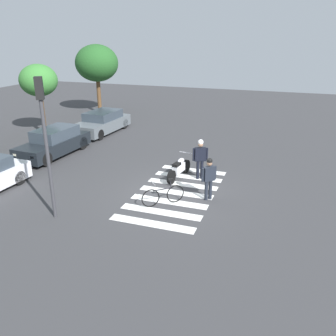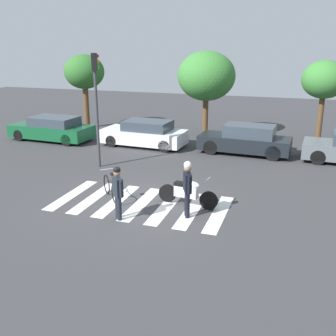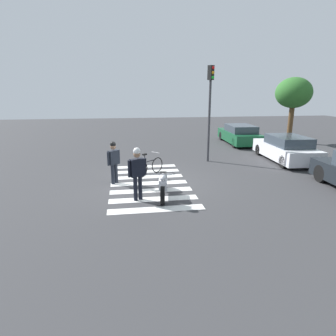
{
  "view_description": "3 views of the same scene",
  "coord_description": "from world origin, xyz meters",
  "px_view_note": "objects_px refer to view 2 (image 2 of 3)",
  "views": [
    {
      "loc": [
        -12.5,
        -3.99,
        6.04
      ],
      "look_at": [
        0.73,
        0.61,
        0.74
      ],
      "focal_mm": 37.59,
      "sensor_mm": 36.0,
      "label": 1
    },
    {
      "loc": [
        4.9,
        -11.85,
        5.27
      ],
      "look_at": [
        0.61,
        1.09,
        1.01
      ],
      "focal_mm": 43.19,
      "sensor_mm": 36.0,
      "label": 2
    },
    {
      "loc": [
        11.05,
        -0.89,
        3.6
      ],
      "look_at": [
        0.79,
        0.65,
        0.82
      ],
      "focal_mm": 30.66,
      "sensor_mm": 36.0,
      "label": 3
    }
  ],
  "objects_px": {
    "officer_by_motorcycle": "(187,185)",
    "car_black_suv": "(246,140)",
    "police_motorcycle": "(187,193)",
    "car_white_van": "(145,134)",
    "officer_on_foot": "(118,189)",
    "leaning_bicycle": "(111,188)",
    "car_green_compact": "(52,129)",
    "traffic_light_pole": "(96,93)"
  },
  "relations": [
    {
      "from": "police_motorcycle",
      "to": "traffic_light_pole",
      "type": "height_order",
      "value": "traffic_light_pole"
    },
    {
      "from": "leaning_bicycle",
      "to": "officer_by_motorcycle",
      "type": "distance_m",
      "value": 3.12
    },
    {
      "from": "car_green_compact",
      "to": "car_black_suv",
      "type": "bearing_deg",
      "value": 2.47
    },
    {
      "from": "officer_by_motorcycle",
      "to": "car_black_suv",
      "type": "distance_m",
      "value": 8.17
    },
    {
      "from": "police_motorcycle",
      "to": "car_white_van",
      "type": "xyz_separation_m",
      "value": [
        -4.36,
        7.18,
        0.2
      ]
    },
    {
      "from": "officer_by_motorcycle",
      "to": "car_black_suv",
      "type": "height_order",
      "value": "officer_by_motorcycle"
    },
    {
      "from": "car_green_compact",
      "to": "traffic_light_pole",
      "type": "distance_m",
      "value": 6.64
    },
    {
      "from": "police_motorcycle",
      "to": "car_black_suv",
      "type": "bearing_deg",
      "value": 82.79
    },
    {
      "from": "car_green_compact",
      "to": "traffic_light_pole",
      "type": "bearing_deg",
      "value": -37.34
    },
    {
      "from": "car_green_compact",
      "to": "car_black_suv",
      "type": "distance_m",
      "value": 10.68
    },
    {
      "from": "officer_on_foot",
      "to": "police_motorcycle",
      "type": "bearing_deg",
      "value": 45.16
    },
    {
      "from": "leaning_bicycle",
      "to": "car_green_compact",
      "type": "relative_size",
      "value": 0.28
    },
    {
      "from": "leaning_bicycle",
      "to": "officer_by_motorcycle",
      "type": "height_order",
      "value": "officer_by_motorcycle"
    },
    {
      "from": "police_motorcycle",
      "to": "leaning_bicycle",
      "type": "height_order",
      "value": "police_motorcycle"
    },
    {
      "from": "car_green_compact",
      "to": "car_black_suv",
      "type": "xyz_separation_m",
      "value": [
        10.67,
        0.46,
        0.05
      ]
    },
    {
      "from": "car_white_van",
      "to": "car_black_suv",
      "type": "bearing_deg",
      "value": 0.66
    },
    {
      "from": "officer_on_foot",
      "to": "car_black_suv",
      "type": "height_order",
      "value": "officer_on_foot"
    },
    {
      "from": "police_motorcycle",
      "to": "car_green_compact",
      "type": "bearing_deg",
      "value": 145.18
    },
    {
      "from": "officer_by_motorcycle",
      "to": "car_white_van",
      "type": "distance_m",
      "value": 9.3
    },
    {
      "from": "leaning_bicycle",
      "to": "car_white_van",
      "type": "xyz_separation_m",
      "value": [
        -1.63,
        7.42,
        0.26
      ]
    },
    {
      "from": "police_motorcycle",
      "to": "officer_by_motorcycle",
      "type": "distance_m",
      "value": 1.11
    },
    {
      "from": "officer_on_foot",
      "to": "officer_by_motorcycle",
      "type": "bearing_deg",
      "value": 23.18
    },
    {
      "from": "officer_on_foot",
      "to": "car_white_van",
      "type": "bearing_deg",
      "value": 106.42
    },
    {
      "from": "traffic_light_pole",
      "to": "leaning_bicycle",
      "type": "bearing_deg",
      "value": -56.92
    },
    {
      "from": "car_green_compact",
      "to": "police_motorcycle",
      "type": "bearing_deg",
      "value": -34.82
    },
    {
      "from": "car_green_compact",
      "to": "car_white_van",
      "type": "bearing_deg",
      "value": 4.23
    },
    {
      "from": "police_motorcycle",
      "to": "officer_by_motorcycle",
      "type": "xyz_separation_m",
      "value": [
        0.24,
        -0.89,
        0.61
      ]
    },
    {
      "from": "leaning_bicycle",
      "to": "traffic_light_pole",
      "type": "distance_m",
      "value": 4.85
    },
    {
      "from": "leaning_bicycle",
      "to": "car_green_compact",
      "type": "height_order",
      "value": "car_green_compact"
    },
    {
      "from": "officer_on_foot",
      "to": "officer_by_motorcycle",
      "type": "xyz_separation_m",
      "value": [
        1.97,
        0.84,
        0.08
      ]
    },
    {
      "from": "car_white_van",
      "to": "car_green_compact",
      "type": "bearing_deg",
      "value": -175.77
    },
    {
      "from": "leaning_bicycle",
      "to": "officer_on_foot",
      "type": "relative_size",
      "value": 0.76
    },
    {
      "from": "officer_by_motorcycle",
      "to": "car_black_suv",
      "type": "xyz_separation_m",
      "value": [
        0.68,
        8.14,
        -0.37
      ]
    },
    {
      "from": "officer_by_motorcycle",
      "to": "car_white_van",
      "type": "bearing_deg",
      "value": 119.65
    },
    {
      "from": "car_black_suv",
      "to": "car_green_compact",
      "type": "bearing_deg",
      "value": -177.53
    },
    {
      "from": "police_motorcycle",
      "to": "officer_on_foot",
      "type": "relative_size",
      "value": 1.24
    },
    {
      "from": "officer_by_motorcycle",
      "to": "car_green_compact",
      "type": "distance_m",
      "value": 12.61
    },
    {
      "from": "officer_on_foot",
      "to": "car_black_suv",
      "type": "distance_m",
      "value": 9.37
    },
    {
      "from": "leaning_bicycle",
      "to": "officer_on_foot",
      "type": "height_order",
      "value": "officer_on_foot"
    },
    {
      "from": "officer_by_motorcycle",
      "to": "car_green_compact",
      "type": "xyz_separation_m",
      "value": [
        -9.99,
        7.68,
        -0.42
      ]
    },
    {
      "from": "car_green_compact",
      "to": "car_white_van",
      "type": "relative_size",
      "value": 1.05
    },
    {
      "from": "police_motorcycle",
      "to": "car_white_van",
      "type": "relative_size",
      "value": 0.47
    }
  ]
}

